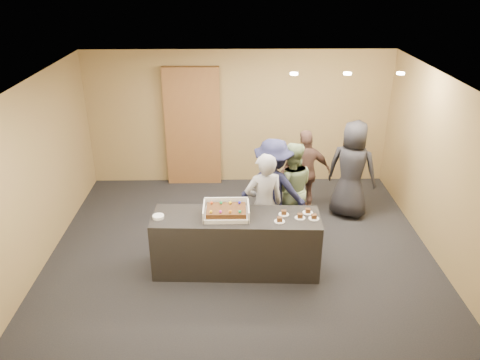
{
  "coord_description": "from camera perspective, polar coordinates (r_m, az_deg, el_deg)",
  "views": [
    {
      "loc": [
        -0.13,
        -6.47,
        4.19
      ],
      "look_at": [
        -0.02,
        0.0,
        1.16
      ],
      "focal_mm": 35.0,
      "sensor_mm": 36.0,
      "label": 1
    }
  ],
  "objects": [
    {
      "name": "ceiling_spotlights",
      "position": [
        7.34,
        12.96,
        12.54
      ],
      "size": [
        1.72,
        0.12,
        0.03
      ],
      "color": "#FFEAC6",
      "rests_on": "ceiling"
    },
    {
      "name": "person_server_grey",
      "position": [
        7.12,
        2.92,
        -3.04
      ],
      "size": [
        0.69,
        0.54,
        1.67
      ],
      "primitive_type": "imported",
      "rotation": [
        0.0,
        0.0,
        3.39
      ],
      "color": "gray",
      "rests_on": "floor"
    },
    {
      "name": "plate_stack",
      "position": [
        6.72,
        -9.93,
        -4.42
      ],
      "size": [
        0.16,
        0.16,
        0.04
      ],
      "primitive_type": "cylinder",
      "color": "white",
      "rests_on": "serving_counter"
    },
    {
      "name": "person_dark_suit",
      "position": [
        8.41,
        13.48,
        1.24
      ],
      "size": [
        1.03,
        0.89,
        1.77
      ],
      "primitive_type": "imported",
      "rotation": [
        0.0,
        0.0,
        2.67
      ],
      "color": "black",
      "rests_on": "floor"
    },
    {
      "name": "serving_counter",
      "position": [
        6.9,
        -0.47,
        -7.7
      ],
      "size": [
        2.43,
        0.8,
        0.9
      ],
      "primitive_type": "cube",
      "rotation": [
        0.0,
        0.0,
        -0.04
      ],
      "color": "black",
      "rests_on": "floor"
    },
    {
      "name": "person_brown_extra",
      "position": [
        8.4,
        7.94,
        0.92
      ],
      "size": [
        0.97,
        0.52,
        1.57
      ],
      "primitive_type": "imported",
      "rotation": [
        0.0,
        0.0,
        3.3
      ],
      "color": "brown",
      "rests_on": "floor"
    },
    {
      "name": "person_navy_man",
      "position": [
        7.55,
        4.01,
        -1.16
      ],
      "size": [
        1.25,
        0.96,
        1.71
      ],
      "primitive_type": "imported",
      "rotation": [
        0.0,
        0.0,
        2.81
      ],
      "color": "#191B38",
      "rests_on": "floor"
    },
    {
      "name": "slice_c",
      "position": [
        6.67,
        7.33,
        -4.45
      ],
      "size": [
        0.15,
        0.15,
        0.07
      ],
      "color": "white",
      "rests_on": "serving_counter"
    },
    {
      "name": "slice_e",
      "position": [
        6.68,
        9.0,
        -4.51
      ],
      "size": [
        0.15,
        0.15,
        0.07
      ],
      "color": "white",
      "rests_on": "serving_counter"
    },
    {
      "name": "slice_b",
      "position": [
        6.73,
        5.36,
        -4.05
      ],
      "size": [
        0.15,
        0.15,
        0.07
      ],
      "color": "white",
      "rests_on": "serving_counter"
    },
    {
      "name": "person_sage_man",
      "position": [
        7.74,
        6.18,
        -1.02
      ],
      "size": [
        0.78,
        0.61,
        1.6
      ],
      "primitive_type": "imported",
      "rotation": [
        0.0,
        0.0,
        3.15
      ],
      "color": "gray",
      "rests_on": "floor"
    },
    {
      "name": "slice_d",
      "position": [
        6.81,
        8.27,
        -3.81
      ],
      "size": [
        0.15,
        0.15,
        0.07
      ],
      "color": "white",
      "rests_on": "serving_counter"
    },
    {
      "name": "cake_box",
      "position": [
        6.67,
        -1.69,
        -4.02
      ],
      "size": [
        0.65,
        0.45,
        0.19
      ],
      "color": "white",
      "rests_on": "serving_counter"
    },
    {
      "name": "storage_cabinet",
      "position": [
        9.4,
        -5.77,
        6.42
      ],
      "size": [
        1.09,
        0.15,
        2.4
      ],
      "primitive_type": "cube",
      "color": "brown",
      "rests_on": "floor"
    },
    {
      "name": "sheet_cake",
      "position": [
        6.62,
        -1.7,
        -3.72
      ],
      "size": [
        0.55,
        0.38,
        0.11
      ],
      "color": "#3B200D",
      "rests_on": "cake_box"
    },
    {
      "name": "slice_a",
      "position": [
        6.55,
        4.84,
        -4.9
      ],
      "size": [
        0.15,
        0.15,
        0.07
      ],
      "color": "white",
      "rests_on": "serving_counter"
    },
    {
      "name": "room",
      "position": [
        7.06,
        0.12,
        1.4
      ],
      "size": [
        6.04,
        6.0,
        2.7
      ],
      "color": "black",
      "rests_on": "ground"
    }
  ]
}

